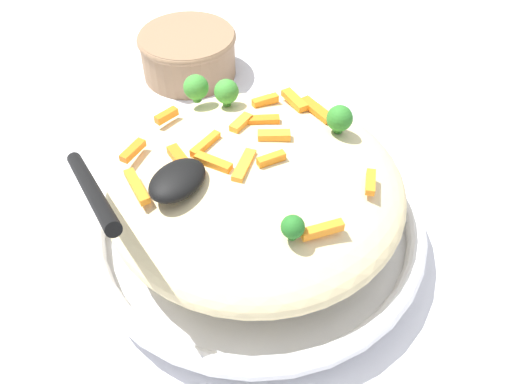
{
  "coord_description": "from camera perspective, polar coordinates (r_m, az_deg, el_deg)",
  "views": [
    {
      "loc": [
        -0.28,
        -0.2,
        0.43
      ],
      "look_at": [
        0.0,
        0.0,
        0.07
      ],
      "focal_mm": 36.92,
      "sensor_mm": 36.0,
      "label": 1
    }
  ],
  "objects": [
    {
      "name": "carrot_piece_3",
      "position": [
        0.51,
        0.68,
        7.74
      ],
      "size": [
        0.03,
        0.03,
        0.01
      ],
      "primitive_type": "cube",
      "rotation": [
        0.0,
        0.0,
        2.25
      ],
      "color": "orange",
      "rests_on": "pasta_mound"
    },
    {
      "name": "carrot_piece_14",
      "position": [
        0.41,
        7.21,
        -4.08
      ],
      "size": [
        0.03,
        0.03,
        0.01
      ],
      "primitive_type": "cube",
      "rotation": [
        0.0,
        0.0,
        5.66
      ],
      "color": "orange",
      "rests_on": "pasta_mound"
    },
    {
      "name": "carrot_piece_10",
      "position": [
        0.49,
        -13.2,
        4.41
      ],
      "size": [
        0.03,
        0.01,
        0.01
      ],
      "primitive_type": "cube",
      "rotation": [
        0.0,
        0.0,
        0.12
      ],
      "color": "orange",
      "rests_on": "pasta_mound"
    },
    {
      "name": "broccoli_floret_1",
      "position": [
        0.53,
        -3.23,
        10.79
      ],
      "size": [
        0.02,
        0.02,
        0.03
      ],
      "color": "#377928",
      "rests_on": "pasta_mound"
    },
    {
      "name": "carrot_piece_8",
      "position": [
        0.48,
        2.26,
        6.0
      ],
      "size": [
        0.03,
        0.03,
        0.01
      ],
      "primitive_type": "cube",
      "rotation": [
        0.0,
        0.0,
        2.21
      ],
      "color": "orange",
      "rests_on": "pasta_mound"
    },
    {
      "name": "broccoli_floret_3",
      "position": [
        0.4,
        4.0,
        -3.82
      ],
      "size": [
        0.02,
        0.02,
        0.02
      ],
      "color": "#205B1C",
      "rests_on": "pasta_mound"
    },
    {
      "name": "serving_spoon",
      "position": [
        0.43,
        -11.42,
        0.96
      ],
      "size": [
        0.13,
        0.13,
        0.06
      ],
      "color": "black",
      "rests_on": "pasta_mound"
    },
    {
      "name": "carrot_piece_7",
      "position": [
        0.53,
        6.58,
        8.88
      ],
      "size": [
        0.02,
        0.04,
        0.01
      ],
      "primitive_type": "cube",
      "rotation": [
        0.0,
        0.0,
        4.36
      ],
      "color": "orange",
      "rests_on": "pasta_mound"
    },
    {
      "name": "serving_bowl",
      "position": [
        0.54,
        0.0,
        -3.57
      ],
      "size": [
        0.34,
        0.34,
        0.04
      ],
      "color": "silver",
      "rests_on": "ground_plane"
    },
    {
      "name": "carrot_piece_12",
      "position": [
        0.46,
        -12.78,
        0.6
      ],
      "size": [
        0.03,
        0.04,
        0.01
      ],
      "primitive_type": "cube",
      "rotation": [
        0.0,
        0.0,
        1.12
      ],
      "color": "orange",
      "rests_on": "pasta_mound"
    },
    {
      "name": "carrot_piece_11",
      "position": [
        0.46,
        1.87,
        3.81
      ],
      "size": [
        0.03,
        0.02,
        0.01
      ],
      "primitive_type": "cube",
      "rotation": [
        0.0,
        0.0,
        5.79
      ],
      "color": "orange",
      "rests_on": "pasta_mound"
    },
    {
      "name": "companion_bowl",
      "position": [
        0.77,
        -7.37,
        14.83
      ],
      "size": [
        0.14,
        0.14,
        0.06
      ],
      "color": "#8C6B4C",
      "rests_on": "ground_plane"
    },
    {
      "name": "carrot_piece_9",
      "position": [
        0.54,
        1.01,
        9.87
      ],
      "size": [
        0.03,
        0.02,
        0.01
      ],
      "primitive_type": "cube",
      "rotation": [
        0.0,
        0.0,
        2.64
      ],
      "color": "orange",
      "rests_on": "pasta_mound"
    },
    {
      "name": "carrot_piece_6",
      "position": [
        0.54,
        4.18,
        9.91
      ],
      "size": [
        0.02,
        0.04,
        0.01
      ],
      "primitive_type": "cube",
      "rotation": [
        0.0,
        0.0,
        4.26
      ],
      "color": "orange",
      "rests_on": "pasta_mound"
    },
    {
      "name": "carrot_piece_4",
      "position": [
        0.52,
        -9.78,
        8.1
      ],
      "size": [
        0.03,
        0.01,
        0.01
      ],
      "primitive_type": "cube",
      "rotation": [
        0.0,
        0.0,
        2.98
      ],
      "color": "orange",
      "rests_on": "pasta_mound"
    },
    {
      "name": "carrot_piece_2",
      "position": [
        0.46,
        -4.65,
        3.2
      ],
      "size": [
        0.01,
        0.04,
        0.01
      ],
      "primitive_type": "cube",
      "rotation": [
        0.0,
        0.0,
        1.68
      ],
      "color": "orange",
      "rests_on": "pasta_mound"
    },
    {
      "name": "pasta_mound",
      "position": [
        0.49,
        0.0,
        0.51
      ],
      "size": [
        0.28,
        0.28,
        0.08
      ],
      "primitive_type": "ellipsoid",
      "color": "beige",
      "rests_on": "serving_bowl"
    },
    {
      "name": "broccoli_floret_2",
      "position": [
        0.5,
        9.04,
        7.86
      ],
      "size": [
        0.02,
        0.02,
        0.03
      ],
      "color": "#296820",
      "rests_on": "pasta_mound"
    },
    {
      "name": "carrot_piece_15",
      "position": [
        0.46,
        12.31,
        1.06
      ],
      "size": [
        0.03,
        0.02,
        0.01
      ],
      "primitive_type": "cube",
      "rotation": [
        0.0,
        0.0,
        3.57
      ],
      "color": "orange",
      "rests_on": "pasta_mound"
    },
    {
      "name": "broccoli_floret_0",
      "position": [
        0.54,
        -6.52,
        11.18
      ],
      "size": [
        0.03,
        0.03,
        0.03
      ],
      "color": "#377928",
      "rests_on": "pasta_mound"
    },
    {
      "name": "carrot_piece_0",
      "position": [
        0.45,
        -0.98,
        2.74
      ],
      "size": [
        0.04,
        0.02,
        0.01
      ],
      "primitive_type": "cube",
      "rotation": [
        0.0,
        0.0,
        0.29
      ],
      "color": "orange",
      "rests_on": "pasta_mound"
    },
    {
      "name": "carrot_piece_13",
      "position": [
        0.48,
        -5.5,
        5.16
      ],
      "size": [
        0.04,
        0.01,
        0.01
      ],
      "primitive_type": "cube",
      "rotation": [
        0.0,
        0.0,
        6.28
      ],
      "color": "orange",
      "rests_on": "pasta_mound"
    },
    {
      "name": "carrot_piece_5",
      "position": [
        0.47,
        -8.44,
        3.83
      ],
      "size": [
        0.02,
        0.03,
        0.01
      ],
      "primitive_type": "cube",
      "rotation": [
        0.0,
        0.0,
        1.16
      ],
      "color": "orange",
      "rests_on": "pasta_mound"
    },
    {
      "name": "ground_plane",
      "position": [
        0.55,
        0.0,
        -5.15
      ],
      "size": [
        2.4,
        2.4,
        0.0
      ],
      "primitive_type": "plane",
      "color": "silver"
    },
    {
      "name": "carrot_piece_1",
      "position": [
        0.5,
        -1.65,
        7.46
      ],
      "size": [
        0.03,
        0.01,
        0.01
      ],
      "primitive_type": "cube",
      "rotation": [
        0.0,
        0.0,
        0.03
      ],
      "color": "orange",
      "rests_on": "pasta_mound"
    }
  ]
}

